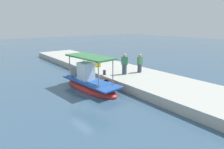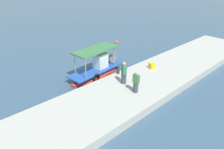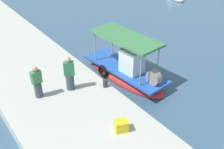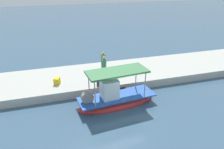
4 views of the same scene
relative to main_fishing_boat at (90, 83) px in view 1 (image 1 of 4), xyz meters
The scene contains 7 objects.
ground_plane 0.79m from the main_fishing_boat, 156.98° to the left, with size 120.00×120.00×0.00m, color #3A5770.
dock_quay 4.22m from the main_fishing_boat, 98.00° to the right, with size 36.00×5.10×0.63m, color #B3B4AB.
main_fishing_boat is the anchor object (origin of this frame).
fisherman_near_bollard 3.54m from the main_fishing_boat, 91.86° to the right, with size 0.53×0.57×1.78m.
fisherman_by_crate 5.02m from the main_fishing_boat, 95.08° to the right, with size 0.40×0.49×1.64m.
mooring_bollard 2.10m from the main_fishing_boat, 68.38° to the right, with size 0.24×0.24×0.40m, color #2D2D33.
cargo_crate 4.90m from the main_fishing_boat, 40.89° to the right, with size 0.51×0.41×0.49m, color yellow.
Camera 1 is at (-11.27, 6.82, 4.81)m, focal length 30.26 mm.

